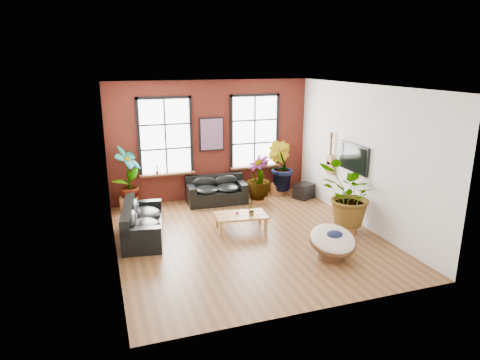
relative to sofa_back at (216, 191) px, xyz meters
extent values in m
cube|color=brown|center=(0.02, -2.72, -0.37)|extent=(6.00, 6.50, 0.02)
cube|color=white|center=(0.02, -2.72, 3.15)|extent=(6.00, 6.50, 0.02)
cube|color=#4B1711|center=(0.02, 0.54, 1.39)|extent=(6.00, 0.02, 3.50)
cube|color=silver|center=(0.02, -5.98, 1.39)|extent=(6.00, 0.02, 3.50)
cube|color=silver|center=(-2.99, -2.72, 1.39)|extent=(0.02, 6.50, 3.50)
cube|color=silver|center=(3.03, -2.72, 1.39)|extent=(0.02, 6.50, 3.50)
cube|color=white|center=(-1.33, 0.48, 1.59)|extent=(1.40, 0.02, 2.10)
cube|color=#3D2210|center=(-1.33, 0.41, 0.51)|extent=(1.60, 0.22, 0.06)
cube|color=white|center=(1.37, 0.48, 1.59)|extent=(1.40, 0.02, 2.10)
cube|color=#3D2210|center=(1.37, 0.41, 0.51)|extent=(1.60, 0.22, 0.06)
cube|color=black|center=(0.00, -0.05, -0.16)|extent=(1.75, 0.91, 0.39)
cube|color=black|center=(0.01, 0.26, 0.23)|extent=(1.72, 0.28, 0.40)
cube|color=black|center=(-0.76, -0.02, 0.13)|extent=(0.24, 0.84, 0.20)
cube|color=black|center=(0.75, -0.09, 0.13)|extent=(0.24, 0.84, 0.20)
ellipsoid|color=black|center=(-0.33, -0.08, 0.09)|extent=(0.75, 0.73, 0.22)
ellipsoid|color=black|center=(-0.32, 0.16, 0.23)|extent=(0.73, 0.25, 0.38)
ellipsoid|color=black|center=(0.32, -0.11, 0.09)|extent=(0.75, 0.73, 0.22)
ellipsoid|color=black|center=(0.33, 0.13, 0.23)|extent=(0.73, 0.25, 0.38)
cube|color=black|center=(-2.33, -1.94, -0.16)|extent=(1.16, 2.16, 0.40)
cube|color=black|center=(-2.65, -1.89, 0.25)|extent=(0.52, 2.06, 0.41)
cube|color=black|center=(-2.46, -2.85, 0.15)|extent=(0.88, 0.34, 0.21)
cube|color=black|center=(-2.19, -1.03, 0.15)|extent=(0.88, 0.34, 0.21)
ellipsoid|color=black|center=(-2.34, -2.35, 0.10)|extent=(0.85, 1.00, 0.23)
ellipsoid|color=black|center=(-2.59, -2.31, 0.25)|extent=(0.36, 0.92, 0.39)
ellipsoid|color=black|center=(-2.22, -1.54, 0.10)|extent=(0.85, 1.00, 0.23)
ellipsoid|color=black|center=(-2.46, -1.51, 0.25)|extent=(0.36, 0.92, 0.39)
cube|color=#A1733A|center=(0.01, -2.22, 0.02)|extent=(1.32, 0.84, 0.05)
cube|color=#3D2210|center=(-0.01, -2.34, 0.05)|extent=(1.24, 0.14, 0.00)
cube|color=#3D2210|center=(0.02, -2.10, 0.05)|extent=(1.24, 0.14, 0.00)
cube|color=#A1733A|center=(-0.57, -2.45, -0.18)|extent=(0.07, 0.07, 0.35)
cube|color=#A1733A|center=(0.53, -2.57, -0.18)|extent=(0.07, 0.07, 0.35)
cube|color=#A1733A|center=(-0.51, -1.88, -0.18)|extent=(0.07, 0.07, 0.35)
cube|color=#A1733A|center=(0.59, -2.00, -0.18)|extent=(0.07, 0.07, 0.35)
cylinder|color=#D5354E|center=(-0.08, -2.17, 0.08)|extent=(0.08, 0.08, 0.08)
cylinder|color=#53341D|center=(1.32, -4.32, -0.24)|extent=(0.59, 0.59, 0.23)
torus|color=#53341D|center=(1.32, -4.32, 0.02)|extent=(1.01, 1.01, 0.45)
ellipsoid|color=white|center=(1.32, -4.32, 0.08)|extent=(0.98, 1.03, 0.61)
ellipsoid|color=#151C44|center=(1.32, -4.37, 0.19)|extent=(0.39, 0.31, 0.17)
cube|color=black|center=(0.02, 0.47, 1.59)|extent=(0.74, 0.04, 0.98)
cube|color=#0C7F8C|center=(0.02, 0.44, 1.59)|extent=(0.66, 0.02, 0.90)
cube|color=black|center=(2.97, -2.42, 1.29)|extent=(0.06, 1.25, 0.72)
cube|color=black|center=(2.93, -2.42, 1.29)|extent=(0.01, 1.15, 0.62)
cylinder|color=#B27F4C|center=(2.92, -1.37, 0.77)|extent=(0.09, 0.38, 0.38)
cylinder|color=#B27F4C|center=(2.92, -1.37, 1.02)|extent=(0.09, 0.30, 0.30)
cylinder|color=black|center=(2.91, -1.37, 0.77)|extent=(0.09, 0.11, 0.11)
cube|color=#3D2210|center=(2.92, -1.37, 1.39)|extent=(0.04, 0.05, 0.55)
cube|color=#3D2210|center=(2.92, -1.37, 1.71)|extent=(0.06, 0.06, 0.14)
cube|color=black|center=(2.62, -0.47, -0.13)|extent=(0.67, 0.63, 0.45)
cylinder|color=#935930|center=(-2.49, 0.16, -0.17)|extent=(0.54, 0.54, 0.37)
cylinder|color=#935930|center=(2.04, 0.16, -0.19)|extent=(0.59, 0.59, 0.34)
cylinder|color=#935930|center=(2.40, -3.18, -0.17)|extent=(0.59, 0.59, 0.36)
cylinder|color=#935930|center=(1.19, -0.42, -0.18)|extent=(0.63, 0.63, 0.36)
imported|color=#165219|center=(-2.45, 0.16, 0.63)|extent=(1.00, 1.06, 1.67)
imported|color=#165219|center=(2.08, 0.13, 0.55)|extent=(1.00, 1.05, 1.50)
imported|color=#165219|center=(2.40, -3.19, 0.58)|extent=(1.64, 1.51, 1.54)
imported|color=#165219|center=(1.16, -0.43, 0.42)|extent=(0.86, 0.86, 1.27)
imported|color=#165219|center=(0.24, -2.36, 0.17)|extent=(0.23, 0.20, 0.25)
imported|color=#165219|center=(-1.63, 0.41, 0.68)|extent=(0.17, 0.17, 0.27)
imported|color=#165219|center=(1.72, 0.41, 0.68)|extent=(0.19, 0.19, 0.27)
camera|label=1|loc=(-3.17, -11.53, 3.71)|focal=32.00mm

